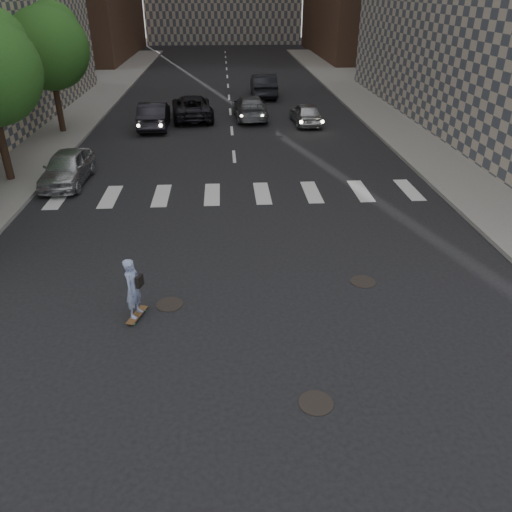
{
  "coord_description": "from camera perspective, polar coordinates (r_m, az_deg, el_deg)",
  "views": [
    {
      "loc": [
        -0.45,
        -9.71,
        7.24
      ],
      "look_at": [
        0.26,
        1.31,
        1.3
      ],
      "focal_mm": 35.0,
      "sensor_mm": 36.0,
      "label": 1
    }
  ],
  "objects": [
    {
      "name": "traffic_car_d",
      "position": [
        31.13,
        5.72,
        15.91
      ],
      "size": [
        1.66,
        3.81,
        1.28
      ],
      "primitive_type": "imported",
      "rotation": [
        0.0,
        0.0,
        3.18
      ],
      "color": "#B1B5B9",
      "rests_on": "ground"
    },
    {
      "name": "silver_sedan",
      "position": [
        22.41,
        -20.78,
        9.42
      ],
      "size": [
        1.68,
        4.0,
        1.35
      ],
      "primitive_type": "imported",
      "rotation": [
        0.0,
        0.0,
        -0.02
      ],
      "color": "#B1B4B8",
      "rests_on": "ground"
    },
    {
      "name": "ground",
      "position": [
        12.12,
        -0.82,
        -8.4
      ],
      "size": [
        160.0,
        160.0,
        0.0
      ],
      "primitive_type": "plane",
      "color": "black",
      "rests_on": "ground"
    },
    {
      "name": "traffic_car_b",
      "position": [
        32.42,
        -0.69,
        16.64
      ],
      "size": [
        2.2,
        4.89,
        1.39
      ],
      "primitive_type": "imported",
      "rotation": [
        0.0,
        0.0,
        3.19
      ],
      "color": "#575B5F",
      "rests_on": "ground"
    },
    {
      "name": "manhole_c",
      "position": [
        14.26,
        12.13,
        -2.88
      ],
      "size": [
        0.7,
        0.7,
        0.02
      ],
      "primitive_type": "cylinder",
      "color": "black",
      "rests_on": "ground"
    },
    {
      "name": "manhole_a",
      "position": [
        10.34,
        6.86,
        -16.33
      ],
      "size": [
        0.7,
        0.7,
        0.02
      ],
      "primitive_type": "cylinder",
      "color": "black",
      "rests_on": "ground"
    },
    {
      "name": "manhole_b",
      "position": [
        13.18,
        -9.85,
        -5.47
      ],
      "size": [
        0.7,
        0.7,
        0.02
      ],
      "primitive_type": "cylinder",
      "color": "black",
      "rests_on": "ground"
    },
    {
      "name": "sidewalk_right",
      "position": [
        34.02,
        23.21,
        13.94
      ],
      "size": [
        13.0,
        80.0,
        0.15
      ],
      "primitive_type": "cube",
      "color": "gray",
      "rests_on": "ground"
    },
    {
      "name": "traffic_car_a",
      "position": [
        30.68,
        -11.57,
        15.52
      ],
      "size": [
        1.71,
        4.56,
        1.49
      ],
      "primitive_type": "imported",
      "rotation": [
        0.0,
        0.0,
        3.17
      ],
      "color": "black",
      "rests_on": "ground"
    },
    {
      "name": "skateboarder",
      "position": [
        12.41,
        -13.83,
        -3.58
      ],
      "size": [
        0.54,
        0.85,
        1.64
      ],
      "rotation": [
        0.0,
        0.0,
        -0.33
      ],
      "color": "brown",
      "rests_on": "ground"
    },
    {
      "name": "traffic_car_e",
      "position": [
        39.5,
        0.86,
        18.94
      ],
      "size": [
        1.76,
        5.01,
        1.65
      ],
      "primitive_type": "imported",
      "rotation": [
        0.0,
        0.0,
        3.14
      ],
      "color": "black",
      "rests_on": "ground"
    },
    {
      "name": "tree_c",
      "position": [
        30.33,
        -22.57,
        21.44
      ],
      "size": [
        4.2,
        4.2,
        6.6
      ],
      "color": "#382619",
      "rests_on": "sidewalk_left"
    },
    {
      "name": "traffic_car_c",
      "position": [
        32.61,
        -7.33,
        16.53
      ],
      "size": [
        2.87,
        5.35,
        1.43
      ],
      "primitive_type": "imported",
      "rotation": [
        0.0,
        0.0,
        3.24
      ],
      "color": "black",
      "rests_on": "ground"
    }
  ]
}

